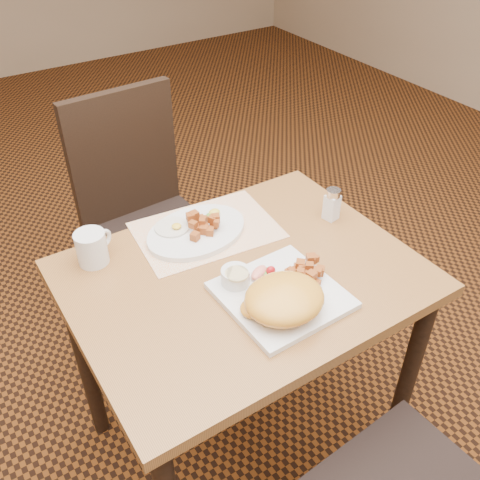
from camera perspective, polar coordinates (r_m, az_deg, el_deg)
name	(u,v)px	position (r m, az deg, el deg)	size (l,w,h in m)	color
ground	(243,435)	(1.99, 0.31, -20.12)	(8.00, 8.00, 0.00)	black
table	(244,303)	(1.49, 0.40, -6.70)	(0.90, 0.70, 0.75)	#9A632F
chair_far	(143,209)	(2.06, -10.30, 3.28)	(0.44, 0.45, 0.97)	black
placemat	(206,230)	(1.56, -3.60, 1.06)	(0.40, 0.28, 0.00)	white
plate_square	(281,295)	(1.34, 4.42, -5.89)	(0.28, 0.28, 0.02)	silver
plate_oval	(196,232)	(1.54, -4.67, 0.91)	(0.30, 0.23, 0.02)	silver
hollandaise_mound	(284,299)	(1.27, 4.67, -6.33)	(0.20, 0.18, 0.07)	gold
ramekin	(235,276)	(1.34, -0.48, -3.88)	(0.07, 0.08, 0.04)	silver
garnish_sq	(263,272)	(1.38, 2.49, -3.41)	(0.08, 0.05, 0.03)	#387223
fried_egg	(173,227)	(1.55, -7.21, 1.38)	(0.10, 0.10, 0.02)	white
garnish_ov	(213,214)	(1.58, -2.91, 2.81)	(0.06, 0.04, 0.02)	#387223
salt_shaker	(332,204)	(1.60, 9.79, 3.83)	(0.05, 0.05, 0.10)	white
coffee_mug	(92,247)	(1.47, -15.48, -0.77)	(0.11, 0.08, 0.09)	silver
home_fries_sq	(305,272)	(1.37, 6.93, -3.46)	(0.13, 0.10, 0.04)	#AE541C
home_fries_ov	(204,224)	(1.53, -3.90, 1.71)	(0.11, 0.10, 0.04)	#AE541C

